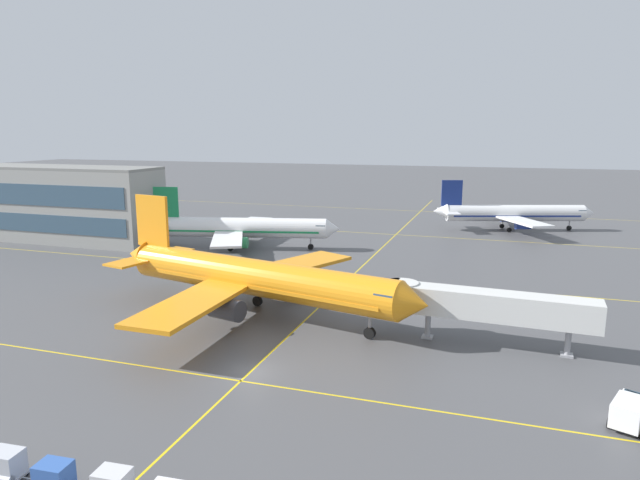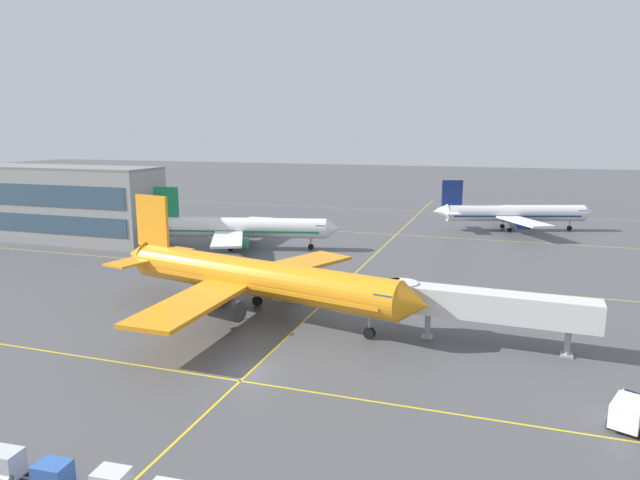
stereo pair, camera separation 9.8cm
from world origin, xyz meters
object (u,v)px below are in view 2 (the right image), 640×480
object	(u,v)px
baggage_cart_row_leftmost	(5,464)
jet_bridge	(470,304)
airliner_second_row	(241,228)
baggage_cart_row_second	(53,477)
airliner_third_row	(513,213)
service_truck_red_van	(629,410)
airliner_front_gate	(253,278)

from	to	relation	value
baggage_cart_row_leftmost	jet_bridge	bearing A→B (deg)	51.35
airliner_second_row	baggage_cart_row_second	size ratio (longest dim) A/B	12.42
airliner_third_row	baggage_cart_row_second	size ratio (longest dim) A/B	11.90
airliner_second_row	service_truck_red_van	xyz separation A→B (m)	(53.35, -46.39, -2.56)
service_truck_red_van	jet_bridge	xyz separation A→B (m)	(-11.85, 12.54, 2.88)
airliner_front_gate	service_truck_red_van	size ratio (longest dim) A/B	9.09
airliner_front_gate	baggage_cart_row_leftmost	size ratio (longest dim) A/B	14.57
baggage_cart_row_leftmost	baggage_cart_row_second	bearing A→B (deg)	-1.43
airliner_third_row	baggage_cart_row_leftmost	size ratio (longest dim) A/B	11.90
airliner_third_row	baggage_cart_row_second	xyz separation A→B (m)	(-26.07, -99.94, -2.62)
airliner_front_gate	service_truck_red_van	distance (m)	38.43
airliner_third_row	baggage_cart_row_second	world-z (taller)	airliner_third_row
airliner_second_row	service_truck_red_van	bearing A→B (deg)	-41.00
baggage_cart_row_second	jet_bridge	bearing A→B (deg)	55.81
baggage_cart_row_leftmost	jet_bridge	distance (m)	40.14
airliner_front_gate	baggage_cart_row_second	world-z (taller)	airliner_front_gate
airliner_third_row	baggage_cart_row_leftmost	distance (m)	104.22
airliner_second_row	airliner_third_row	size ratio (longest dim) A/B	1.04
baggage_cart_row_leftmost	baggage_cart_row_second	distance (m)	3.70
airliner_third_row	service_truck_red_van	size ratio (longest dim) A/B	7.42
airliner_front_gate	airliner_second_row	bearing A→B (deg)	118.44
airliner_second_row	airliner_third_row	xyz separation A→B (m)	(46.28, 34.74, -0.11)
airliner_second_row	baggage_cart_row_second	xyz separation A→B (m)	(20.21, -65.19, -2.73)
airliner_second_row	jet_bridge	world-z (taller)	airliner_second_row
airliner_front_gate	airliner_third_row	bearing A→B (deg)	66.95
airliner_second_row	airliner_third_row	world-z (taller)	airliner_second_row
baggage_cart_row_leftmost	baggage_cart_row_second	xyz separation A→B (m)	(3.70, -0.09, 0.00)
airliner_second_row	baggage_cart_row_leftmost	distance (m)	67.22
airliner_second_row	airliner_front_gate	bearing A→B (deg)	-61.56
baggage_cart_row_second	airliner_front_gate	bearing A→B (deg)	94.50
baggage_cart_row_leftmost	airliner_third_row	bearing A→B (deg)	73.40
airliner_third_row	airliner_second_row	bearing A→B (deg)	-143.10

